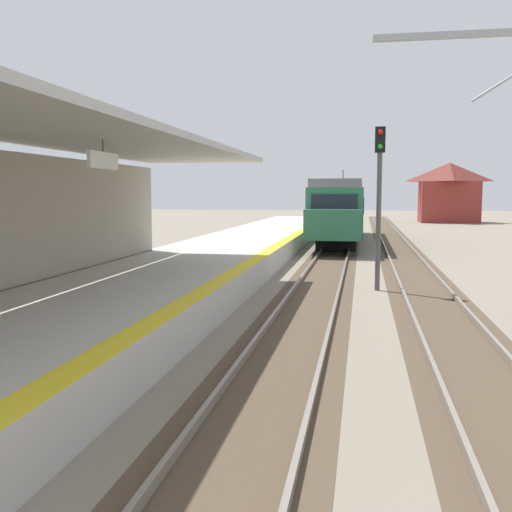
# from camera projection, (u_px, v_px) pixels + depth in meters

# --- Properties ---
(station_platform) EXTENTS (5.00, 80.00, 0.91)m
(station_platform) POSITION_uv_depth(u_px,v_px,m) (174.00, 278.00, 18.67)
(station_platform) COLOR #B7B5AD
(station_platform) RESTS_ON ground
(track_pair_nearest_platform) EXTENTS (2.34, 120.00, 0.16)m
(track_pair_nearest_platform) POSITION_uv_depth(u_px,v_px,m) (323.00, 277.00, 21.86)
(track_pair_nearest_platform) COLOR #4C3D2D
(track_pair_nearest_platform) RESTS_ON ground
(track_pair_middle) EXTENTS (2.34, 120.00, 0.16)m
(track_pair_middle) POSITION_uv_depth(u_px,v_px,m) (418.00, 279.00, 21.26)
(track_pair_middle) COLOR #4C3D2D
(track_pair_middle) RESTS_ON ground
(approaching_train) EXTENTS (2.93, 19.60, 4.76)m
(approaching_train) POSITION_uv_depth(u_px,v_px,m) (341.00, 208.00, 38.20)
(approaching_train) COLOR #286647
(approaching_train) RESTS_ON ground
(rail_signal_post) EXTENTS (0.32, 0.34, 5.20)m
(rail_signal_post) POSITION_uv_depth(u_px,v_px,m) (379.00, 191.00, 18.83)
(rail_signal_post) COLOR #4C4C4C
(rail_signal_post) RESTS_ON ground
(distant_trackside_house) EXTENTS (6.60, 5.28, 6.40)m
(distant_trackside_house) POSITION_uv_depth(u_px,v_px,m) (449.00, 191.00, 63.87)
(distant_trackside_house) COLOR maroon
(distant_trackside_house) RESTS_ON ground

